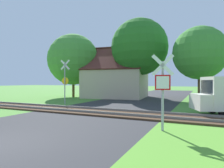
# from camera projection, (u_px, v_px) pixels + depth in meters

# --- Properties ---
(road_asphalt) EXTENTS (8.17, 80.00, 0.01)m
(road_asphalt) POSITION_uv_depth(u_px,v_px,m) (33.00, 132.00, 7.72)
(road_asphalt) COLOR #2D2D30
(road_asphalt) RESTS_ON ground
(rail_track) EXTENTS (60.00, 2.60, 0.22)m
(rail_track) POSITION_uv_depth(u_px,v_px,m) (98.00, 112.00, 12.54)
(rail_track) COLOR #422D1E
(rail_track) RESTS_ON ground
(stop_sign_near) EXTENTS (0.86, 0.22, 3.05)m
(stop_sign_near) POSITION_uv_depth(u_px,v_px,m) (163.00, 87.00, 7.90)
(stop_sign_near) COLOR #9E9EA5
(stop_sign_near) RESTS_ON ground
(crossing_sign_far) EXTENTS (0.87, 0.17, 3.84)m
(crossing_sign_far) POSITION_uv_depth(u_px,v_px,m) (65.00, 79.00, 17.12)
(crossing_sign_far) COLOR #9E9EA5
(crossing_sign_far) RESTS_ON ground
(house) EXTENTS (8.00, 7.26, 6.33)m
(house) POSITION_uv_depth(u_px,v_px,m) (116.00, 82.00, 24.82)
(house) COLOR #C6B293
(house) RESTS_ON ground
(tree_right) EXTENTS (4.98, 4.98, 7.13)m
(tree_right) POSITION_uv_depth(u_px,v_px,m) (200.00, 53.00, 18.66)
(tree_right) COLOR #513823
(tree_right) RESTS_ON ground
(tree_left) EXTENTS (6.47, 6.47, 8.01)m
(tree_left) POSITION_uv_depth(u_px,v_px,m) (73.00, 60.00, 25.51)
(tree_left) COLOR #513823
(tree_left) RESTS_ON ground
(tree_center) EXTENTS (6.41, 6.41, 9.08)m
(tree_center) POSITION_uv_depth(u_px,v_px,m) (139.00, 47.00, 22.55)
(tree_center) COLOR #513823
(tree_center) RESTS_ON ground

